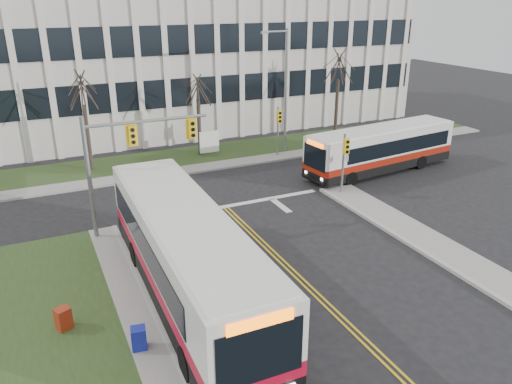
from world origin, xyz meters
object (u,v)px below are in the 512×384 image
object	(u,v)px
newspaper_box_blue	(139,340)
newspaper_box_red	(64,320)
streetlight	(284,85)
bus_main	(186,257)
bus_cross	(381,150)
directory_sign	(209,142)

from	to	relation	value
newspaper_box_blue	newspaper_box_red	distance (m)	3.17
streetlight	bus_main	size ratio (longest dim) A/B	0.67
streetlight	newspaper_box_blue	size ratio (longest dim) A/B	9.68
bus_main	bus_cross	distance (m)	19.22
streetlight	bus_cross	world-z (taller)	streetlight
directory_sign	newspaper_box_blue	size ratio (longest dim) A/B	2.11
directory_sign	newspaper_box_red	bearing A→B (deg)	-124.47
directory_sign	bus_main	size ratio (longest dim) A/B	0.15
directory_sign	bus_cross	xyz separation A→B (m)	(9.52, -8.00, 0.35)
bus_main	newspaper_box_red	world-z (taller)	bus_main
streetlight	directory_sign	world-z (taller)	streetlight
streetlight	newspaper_box_blue	xyz separation A→B (m)	(-15.32, -18.45, -4.72)
streetlight	bus_main	xyz separation A→B (m)	(-12.81, -16.02, -3.36)
directory_sign	newspaper_box_blue	distance (m)	22.06
directory_sign	bus_main	world-z (taller)	bus_main
bus_cross	newspaper_box_red	world-z (taller)	bus_cross
bus_main	newspaper_box_blue	distance (m)	3.75
bus_cross	newspaper_box_blue	world-z (taller)	bus_cross
streetlight	directory_sign	distance (m)	6.96
bus_main	directory_sign	bearing A→B (deg)	67.87
streetlight	newspaper_box_red	size ratio (longest dim) A/B	9.68
bus_main	newspaper_box_blue	xyz separation A→B (m)	(-2.51, -2.44, -1.36)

